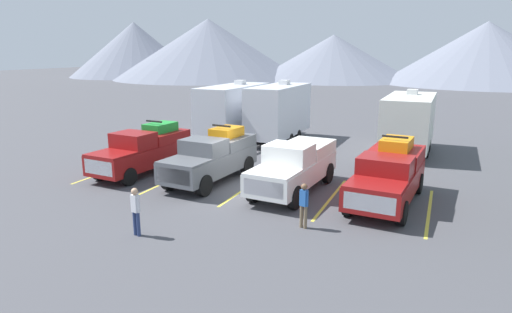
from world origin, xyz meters
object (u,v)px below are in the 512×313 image
Objects in this scene: pickup_truck_c at (295,165)px; camper_trailer_b at (279,110)px; pickup_truck_d at (389,174)px; pickup_truck_b at (213,156)px; camper_trailer_a at (234,108)px; person_b at (304,203)px; camper_trailer_c at (409,121)px; person_a at (136,208)px; pickup_truck_a at (144,150)px.

camper_trailer_b reaches higher than pickup_truck_c.
pickup_truck_b is at bearing -178.47° from pickup_truck_d.
camper_trailer_a reaches higher than person_b.
pickup_truck_c is at bearing -177.96° from pickup_truck_d.
camper_trailer_b reaches higher than pickup_truck_b.
camper_trailer_c is (11.55, -0.22, -0.12)m from camper_trailer_a.
pickup_truck_b reaches higher than person_b.
camper_trailer_a reaches higher than camper_trailer_c.
camper_trailer_c is at bearing 68.12° from pickup_truck_c.
camper_trailer_a reaches higher than pickup_truck_d.
person_b is at bearing -55.57° from camper_trailer_a.
person_b is at bearing -120.10° from pickup_truck_d.
person_a is at bearing -74.72° from camper_trailer_a.
camper_trailer_a is 1.09× the size of camper_trailer_b.
pickup_truck_d reaches higher than pickup_truck_c.
pickup_truck_b is 0.75× the size of camper_trailer_c.
pickup_truck_c is (7.87, 0.06, -0.01)m from pickup_truck_a.
camper_trailer_c is at bearing 80.48° from person_b.
camper_trailer_b is at bearing 70.25° from pickup_truck_a.
pickup_truck_d is 12.67m from camper_trailer_b.
pickup_truck_b reaches higher than pickup_truck_c.
pickup_truck_c is at bearing 63.76° from person_a.
camper_trailer_a is (-3.73, 9.84, 0.89)m from pickup_truck_b.
pickup_truck_a reaches higher than person_b.
pickup_truck_b is 0.94× the size of pickup_truck_d.
pickup_truck_d is 4.58m from person_b.
camper_trailer_b is at bearing 113.74° from person_b.
person_b is (9.31, -13.58, -1.15)m from camper_trailer_a.
person_a is at bearing -116.24° from pickup_truck_c.
camper_trailer_c is 13.58m from person_b.
camper_trailer_b is (-4.36, 9.71, 0.98)m from pickup_truck_c.
camper_trailer_c is 4.60× the size of person_a.
pickup_truck_a is at bearing 179.87° from pickup_truck_b.
camper_trailer_c is at bearing -1.19° from camper_trailer_b.
pickup_truck_a is 0.96× the size of pickup_truck_d.
camper_trailer_c is (11.70, 9.60, 0.81)m from pickup_truck_a.
pickup_truck_c is 10.69m from camper_trailer_b.
person_b is (4.84, 2.78, -0.02)m from person_a.
person_a is (4.62, -6.53, -0.20)m from pickup_truck_a.
pickup_truck_b is at bearing -0.13° from pickup_truck_a.
pickup_truck_b is 3.53× the size of person_b.
person_b is at bearing -66.26° from camper_trailer_b.
pickup_truck_a is 3.59× the size of person_b.
camper_trailer_b is (3.51, 9.77, 0.97)m from pickup_truck_a.
camper_trailer_a is (-7.72, 9.76, 0.93)m from pickup_truck_c.
camper_trailer_b is 16.39m from person_a.
camper_trailer_a is at bearing 178.89° from camper_trailer_c.
pickup_truck_b is 3.99m from pickup_truck_c.
pickup_truck_a reaches higher than person_a.
camper_trailer_b is 4.62× the size of person_a.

